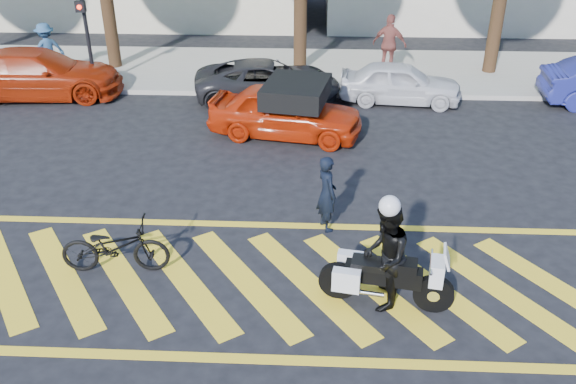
{
  "coord_description": "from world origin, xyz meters",
  "views": [
    {
      "loc": [
        0.54,
        -8.65,
        6.59
      ],
      "look_at": [
        0.08,
        1.41,
        1.05
      ],
      "focal_mm": 38.0,
      "sensor_mm": 36.0,
      "label": 1
    }
  ],
  "objects_px": {
    "officer_moto": "(385,256)",
    "parked_left": "(38,74)",
    "bicycle": "(115,247)",
    "red_convertible": "(286,112)",
    "police_motorcycle": "(384,277)",
    "parked_mid_left": "(268,81)",
    "officer_bike": "(327,193)",
    "parked_mid_right": "(400,83)"
  },
  "relations": [
    {
      "from": "police_motorcycle",
      "to": "parked_left",
      "type": "relative_size",
      "value": 0.44
    },
    {
      "from": "parked_left",
      "to": "parked_mid_right",
      "type": "distance_m",
      "value": 11.14
    },
    {
      "from": "bicycle",
      "to": "red_convertible",
      "type": "height_order",
      "value": "red_convertible"
    },
    {
      "from": "officer_bike",
      "to": "bicycle",
      "type": "bearing_deg",
      "value": 89.57
    },
    {
      "from": "officer_moto",
      "to": "parked_mid_left",
      "type": "height_order",
      "value": "officer_moto"
    },
    {
      "from": "bicycle",
      "to": "parked_left",
      "type": "xyz_separation_m",
      "value": [
        -5.07,
        8.96,
        0.23
      ]
    },
    {
      "from": "parked_mid_left",
      "to": "parked_left",
      "type": "bearing_deg",
      "value": 83.98
    },
    {
      "from": "parked_mid_left",
      "to": "officer_bike",
      "type": "bearing_deg",
      "value": -172.81
    },
    {
      "from": "police_motorcycle",
      "to": "parked_mid_left",
      "type": "distance_m",
      "value": 10.04
    },
    {
      "from": "red_convertible",
      "to": "parked_left",
      "type": "height_order",
      "value": "parked_left"
    },
    {
      "from": "officer_moto",
      "to": "parked_mid_left",
      "type": "distance_m",
      "value": 10.04
    },
    {
      "from": "officer_bike",
      "to": "police_motorcycle",
      "type": "relative_size",
      "value": 0.71
    },
    {
      "from": "parked_mid_right",
      "to": "bicycle",
      "type": "bearing_deg",
      "value": 151.51
    },
    {
      "from": "police_motorcycle",
      "to": "red_convertible",
      "type": "xyz_separation_m",
      "value": [
        -1.97,
        6.96,
        0.15
      ]
    },
    {
      "from": "police_motorcycle",
      "to": "officer_moto",
      "type": "xyz_separation_m",
      "value": [
        -0.02,
        -0.01,
        0.41
      ]
    },
    {
      "from": "officer_moto",
      "to": "parked_left",
      "type": "relative_size",
      "value": 0.37
    },
    {
      "from": "officer_bike",
      "to": "parked_left",
      "type": "distance_m",
      "value": 11.5
    },
    {
      "from": "bicycle",
      "to": "parked_mid_left",
      "type": "relative_size",
      "value": 0.44
    },
    {
      "from": "red_convertible",
      "to": "parked_mid_right",
      "type": "height_order",
      "value": "red_convertible"
    },
    {
      "from": "police_motorcycle",
      "to": "parked_mid_right",
      "type": "xyz_separation_m",
      "value": [
        1.37,
        9.68,
        0.08
      ]
    },
    {
      "from": "bicycle",
      "to": "police_motorcycle",
      "type": "height_order",
      "value": "bicycle"
    },
    {
      "from": "officer_bike",
      "to": "red_convertible",
      "type": "height_order",
      "value": "officer_bike"
    },
    {
      "from": "police_motorcycle",
      "to": "officer_moto",
      "type": "distance_m",
      "value": 0.41
    },
    {
      "from": "officer_bike",
      "to": "parked_mid_right",
      "type": "height_order",
      "value": "officer_bike"
    },
    {
      "from": "parked_left",
      "to": "parked_mid_left",
      "type": "distance_m",
      "value": 7.13
    },
    {
      "from": "officer_moto",
      "to": "parked_left",
      "type": "height_order",
      "value": "officer_moto"
    },
    {
      "from": "bicycle",
      "to": "parked_mid_right",
      "type": "height_order",
      "value": "parked_mid_right"
    },
    {
      "from": "bicycle",
      "to": "red_convertible",
      "type": "distance_m",
      "value": 6.82
    },
    {
      "from": "officer_moto",
      "to": "parked_left",
      "type": "bearing_deg",
      "value": -124.3
    },
    {
      "from": "officer_bike",
      "to": "bicycle",
      "type": "height_order",
      "value": "officer_bike"
    },
    {
      "from": "red_convertible",
      "to": "parked_mid_left",
      "type": "distance_m",
      "value": 2.8
    },
    {
      "from": "police_motorcycle",
      "to": "red_convertible",
      "type": "distance_m",
      "value": 7.24
    },
    {
      "from": "officer_bike",
      "to": "parked_mid_left",
      "type": "xyz_separation_m",
      "value": [
        -1.72,
        7.34,
        -0.18
      ]
    },
    {
      "from": "officer_bike",
      "to": "parked_mid_left",
      "type": "distance_m",
      "value": 7.54
    },
    {
      "from": "officer_bike",
      "to": "red_convertible",
      "type": "xyz_separation_m",
      "value": [
        -1.04,
        4.62,
        -0.1
      ]
    },
    {
      "from": "red_convertible",
      "to": "parked_left",
      "type": "xyz_separation_m",
      "value": [
        -7.8,
        2.72,
        0.04
      ]
    },
    {
      "from": "parked_mid_left",
      "to": "parked_mid_right",
      "type": "relative_size",
      "value": 1.21
    },
    {
      "from": "officer_moto",
      "to": "parked_left",
      "type": "xyz_separation_m",
      "value": [
        -9.76,
        9.69,
        -0.21
      ]
    },
    {
      "from": "police_motorcycle",
      "to": "parked_mid_left",
      "type": "xyz_separation_m",
      "value": [
        -2.65,
        9.68,
        0.08
      ]
    },
    {
      "from": "officer_moto",
      "to": "red_convertible",
      "type": "xyz_separation_m",
      "value": [
        -1.96,
        6.97,
        -0.26
      ]
    },
    {
      "from": "police_motorcycle",
      "to": "parked_mid_left",
      "type": "bearing_deg",
      "value": 115.79
    },
    {
      "from": "parked_mid_right",
      "to": "officer_bike",
      "type": "bearing_deg",
      "value": 168.28
    }
  ]
}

